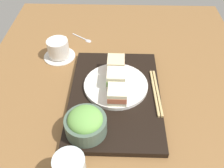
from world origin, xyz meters
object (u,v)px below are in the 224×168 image
at_px(sandwich_plate, 115,85).
at_px(chopsticks_pair, 155,92).
at_px(sandwich_middle, 115,78).
at_px(salad_bowl, 84,123).
at_px(teaspoon, 85,39).
at_px(sandwich_far, 115,65).
at_px(sandwich_near, 115,94).
at_px(coffee_cup, 57,49).

bearing_deg(sandwich_plate, chopsticks_pair, -101.24).
bearing_deg(sandwich_middle, salad_bowl, 156.20).
bearing_deg(teaspoon, sandwich_far, -149.96).
bearing_deg(sandwich_near, chopsticks_pair, -72.12).
bearing_deg(coffee_cup, salad_bowl, -158.23).
height_order(salad_bowl, chopsticks_pair, salad_bowl).
xyz_separation_m(sandwich_near, coffee_cup, (0.25, 0.23, -0.02)).
xyz_separation_m(salad_bowl, coffee_cup, (0.37, 0.15, -0.02)).
xyz_separation_m(sandwich_near, salad_bowl, (-0.11, 0.08, 0.00)).
distance_m(chopsticks_pair, teaspoon, 0.43).
bearing_deg(sandwich_plate, teaspoon, 24.31).
height_order(sandwich_near, sandwich_middle, sandwich_middle).
relative_size(chopsticks_pair, teaspoon, 2.22).
distance_m(sandwich_middle, sandwich_far, 0.07).
bearing_deg(sandwich_near, sandwich_middle, 1.20).
height_order(sandwich_plate, sandwich_far, sandwich_far).
relative_size(sandwich_near, chopsticks_pair, 0.31).
bearing_deg(sandwich_middle, teaspoon, 24.31).
xyz_separation_m(sandwich_middle, teaspoon, (0.30, 0.14, -0.05)).
height_order(sandwich_near, sandwich_far, sandwich_far).
bearing_deg(coffee_cup, sandwich_plate, -128.99).
height_order(sandwich_middle, chopsticks_pair, sandwich_middle).
height_order(salad_bowl, coffee_cup, salad_bowl).
relative_size(sandwich_middle, coffee_cup, 0.51).
bearing_deg(chopsticks_pair, sandwich_near, 107.88).
bearing_deg(sandwich_far, salad_bowl, 162.53).
relative_size(sandwich_far, teaspoon, 0.71).
bearing_deg(sandwich_near, teaspoon, 20.40).
distance_m(salad_bowl, chopsticks_pair, 0.27).
xyz_separation_m(sandwich_near, teaspoon, (0.37, 0.14, -0.05)).
distance_m(sandwich_middle, teaspoon, 0.34).
bearing_deg(coffee_cup, teaspoon, -37.20).
relative_size(sandwich_plate, sandwich_middle, 3.24).
xyz_separation_m(sandwich_near, chopsticks_pair, (0.04, -0.13, -0.03)).
xyz_separation_m(sandwich_middle, chopsticks_pair, (-0.03, -0.13, -0.03)).
distance_m(salad_bowl, teaspoon, 0.49).
relative_size(sandwich_far, coffee_cup, 0.51).
bearing_deg(sandwich_middle, sandwich_near, -178.80).
height_order(sandwich_plate, salad_bowl, salad_bowl).
bearing_deg(sandwich_far, sandwich_middle, -178.80).
xyz_separation_m(sandwich_plate, salad_bowl, (-0.18, 0.08, 0.03)).
distance_m(sandwich_plate, sandwich_near, 0.07).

